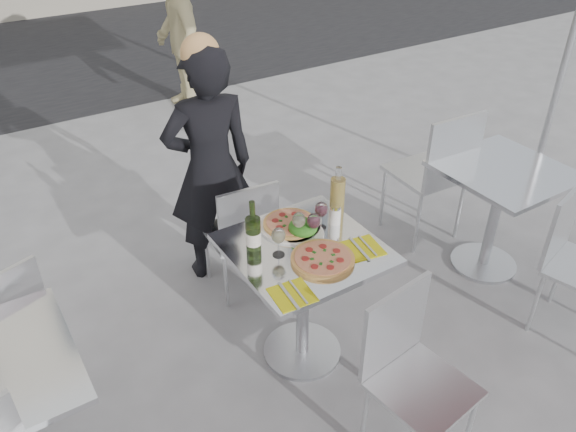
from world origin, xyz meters
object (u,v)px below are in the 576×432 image
pizza_near (323,259)px  wineglass_white_a (278,237)px  chair_near (409,364)px  napkin_left (292,294)px  side_chair_lfar (2,326)px  side_chair_rfar (438,167)px  sugar_shaker (335,214)px  wineglass_red_a (314,222)px  main_table (303,279)px  pizza_far (290,224)px  chair_far (243,229)px  woman_diner (210,169)px  side_table_right (499,198)px  pedestrian_b (174,29)px  wine_bottle (253,234)px  salad_plate (303,229)px  napkin_right (362,248)px  wineglass_white_b (299,221)px  side_chair_rnear (575,253)px  wineglass_red_b (321,210)px  carafe (337,196)px

pizza_near → wineglass_white_a: 0.24m
chair_near → napkin_left: (-0.34, 0.43, 0.24)m
side_chair_lfar → side_chair_rfar: (2.77, -0.07, 0.08)m
sugar_shaker → wineglass_red_a: size_ratio=0.68×
side_chair_rfar → wineglass_white_a: (-1.53, -0.43, 0.27)m
main_table → wineglass_red_a: (0.07, 0.03, 0.32)m
pizza_near → pizza_far: 0.33m
chair_far → side_chair_lfar: (-1.37, -0.12, 0.02)m
chair_near → woman_diner: size_ratio=0.56×
side_table_right → pedestrian_b: size_ratio=0.45×
main_table → wine_bottle: bearing=158.5°
woman_diner → salad_plate: (0.11, -0.86, 0.02)m
napkin_right → wineglass_white_a: bearing=163.8°
wineglass_white_a → sugar_shaker: bearing=11.3°
side_table_right → chair_near: size_ratio=0.86×
wineglass_white_a → chair_far: bearing=78.6°
chair_far → wineglass_white_b: bearing=98.0°
main_table → side_chair_rfar: side_chair_rfar is taller
side_chair_lfar → sugar_shaker: side_chair_lfar is taller
wineglass_white_b → side_chair_rnear: bearing=-25.8°
pedestrian_b → napkin_right: pedestrian_b is taller
chair_near → napkin_right: bearing=67.8°
pedestrian_b → pizza_far: size_ratio=5.16×
main_table → napkin_right: size_ratio=3.63×
chair_far → side_chair_rfar: size_ratio=0.83×
wineglass_red_b → sugar_shaker: bearing=-0.3°
wineglass_red_a → woman_diner: bearing=98.0°
side_table_right → chair_near: bearing=-153.4°
wineglass_red_a → napkin_left: size_ratio=0.79×
chair_near → sugar_shaker: size_ratio=8.12×
chair_near → chair_far: bearing=87.6°
sugar_shaker → wineglass_white_b: (-0.24, -0.02, 0.06)m
wineglass_white_a → wineglass_red_b: bearing=14.5°
side_table_right → wineglass_white_a: bearing=179.5°
pizza_far → wine_bottle: wine_bottle is taller
wine_bottle → carafe: (0.54, 0.06, 0.00)m
side_table_right → side_chair_rnear: bearing=-97.7°
chair_near → wineglass_white_b: 0.85m
napkin_right → pizza_near: bearing=-177.5°
wineglass_red_b → side_chair_lfar: bearing=164.9°
side_chair_rfar → pizza_near: 1.50m
sugar_shaker → pedestrian_b: bearing=80.1°
wine_bottle → wineglass_white_b: bearing=-4.7°
wineglass_red_a → wineglass_red_b: bearing=35.6°
side_table_right → wine_bottle: size_ratio=2.54×
sugar_shaker → side_chair_lfar: bearing=165.6°
pedestrian_b → sugar_shaker: 3.74m
napkin_right → side_chair_rfar: bearing=37.0°
napkin_right → salad_plate: bearing=134.7°
chair_near → wineglass_white_a: size_ratio=5.52×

